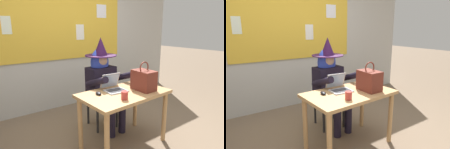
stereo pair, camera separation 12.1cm
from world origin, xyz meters
TOP-DOWN VIEW (x-y plane):
  - ground_plane at (0.00, 0.00)m, footprint 24.00×24.00m
  - wall_back_bulletin at (0.00, 1.83)m, footprint 5.48×1.96m
  - desk_main at (-0.02, 0.05)m, footprint 1.15×0.73m
  - chair_at_desk at (0.05, 0.75)m, footprint 0.46×0.46m
  - person_costumed at (0.05, 0.63)m, footprint 0.62×0.72m
  - laptop at (-0.08, 0.20)m, footprint 0.29×0.31m
  - computer_mouse at (-0.33, 0.17)m, footprint 0.07×0.11m
  - handbag at (0.25, -0.02)m, footprint 0.20×0.30m
  - coffee_mug at (-0.18, -0.15)m, footprint 0.08×0.08m

SIDE VIEW (x-z plane):
  - ground_plane at x=0.00m, z-range 0.00..0.00m
  - chair_at_desk at x=0.05m, z-range 0.05..0.94m
  - desk_main at x=-0.02m, z-range 0.26..1.00m
  - computer_mouse at x=-0.33m, z-range 0.74..0.78m
  - person_costumed at x=0.05m, z-range 0.08..1.48m
  - coffee_mug at x=-0.18m, z-range 0.74..0.84m
  - laptop at x=-0.08m, z-range 0.69..0.90m
  - handbag at x=0.25m, z-range 0.69..1.07m
  - wall_back_bulletin at x=0.00m, z-range 0.01..2.86m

